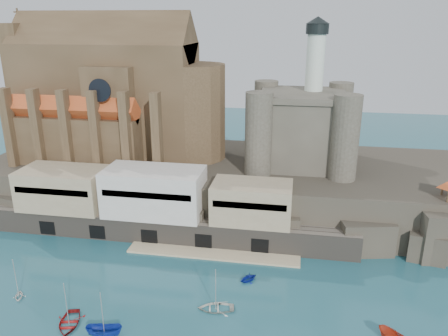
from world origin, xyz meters
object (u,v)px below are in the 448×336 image
Objects in this scene: church at (116,100)px; boat_2 at (105,335)px; castle_keep at (302,125)px; boat_0 at (69,324)px.

boat_2 is (16.30, -46.31, -22.13)m from church.
boat_0 is (-29.47, -44.42, -18.31)m from castle_keep.
church reaches higher than boat_0.
castle_keep is 5.32× the size of boat_0.
boat_0 is at bearing -76.64° from church.
castle_keep is (40.21, -0.78, -3.81)m from church.
castle_keep is 54.60m from boat_2.
church is at bearing 12.40° from boat_2.
church reaches higher than boat_2.
church is 1.60× the size of castle_keep.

